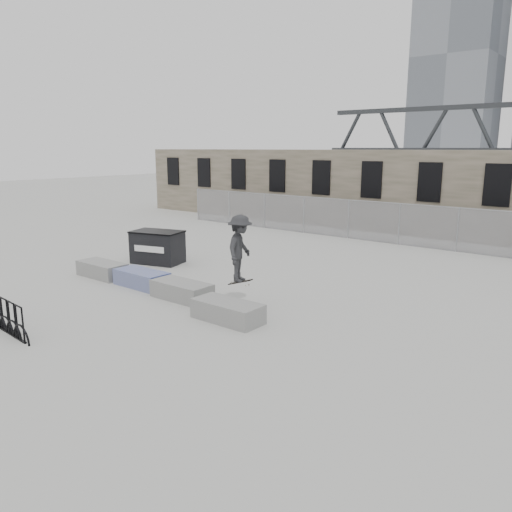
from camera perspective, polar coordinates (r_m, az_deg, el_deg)
The scene contains 9 objects.
ground at distance 16.78m, azimuth -10.43°, elevation -3.91°, with size 120.00×120.00×0.00m, color #A2A29D.
stone_wall at distance 29.49m, azimuth 14.09°, elevation 7.32°, with size 36.00×2.58×4.50m.
chainlink_fence at distance 26.29m, azimuth 10.51°, elevation 4.24°, with size 22.06×0.06×2.02m.
planter_far_left at distance 19.05m, azimuth -17.17°, elevation -1.41°, with size 2.00×0.90×0.54m.
planter_center_left at distance 17.38m, azimuth -12.93°, elevation -2.46°, with size 2.00×0.90×0.54m.
planter_center_right at distance 15.71m, azimuth -8.48°, elevation -3.84°, with size 2.00×0.90×0.54m.
planter_offset at distance 13.65m, azimuth -3.26°, elevation -6.22°, with size 2.00×0.90×0.54m.
dumpster at distance 20.69m, azimuth -11.18°, elevation 1.03°, with size 2.27×1.74×1.32m.
skateboarder at distance 14.64m, azimuth -1.84°, elevation 0.88°, with size 1.14×1.46×2.15m.
Camera 1 is at (12.27, -10.47, 4.62)m, focal length 35.00 mm.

